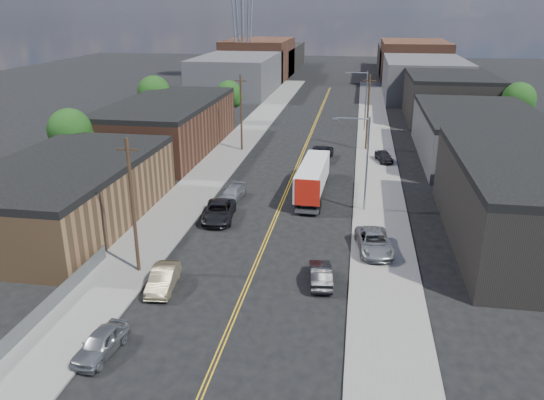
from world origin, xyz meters
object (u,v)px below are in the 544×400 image
(car_ahead_truck, at_px, (320,154))
(car_right_lot_a, at_px, (374,242))
(car_right_lot_c, at_px, (384,156))
(car_left_c, at_px, (219,211))
(car_left_a, at_px, (101,343))
(car_left_d, at_px, (232,193))
(semi_truck, at_px, (314,174))
(car_right_oncoming, at_px, (320,274))
(car_left_b, at_px, (163,279))

(car_ahead_truck, bearing_deg, car_right_lot_a, -69.86)
(car_right_lot_a, height_order, car_right_lot_c, car_right_lot_a)
(car_left_c, xyz_separation_m, car_right_lot_a, (13.76, -4.70, 0.12))
(car_left_a, distance_m, car_right_lot_c, 44.92)
(car_left_a, height_order, car_left_d, car_left_a)
(car_left_c, distance_m, car_ahead_truck, 22.57)
(car_right_lot_c, xyz_separation_m, car_ahead_truck, (-7.90, -0.09, -0.01))
(car_left_c, relative_size, car_left_d, 1.28)
(semi_truck, height_order, car_right_oncoming, semi_truck)
(car_left_c, height_order, car_right_lot_c, car_left_c)
(car_left_b, bearing_deg, car_right_oncoming, 6.84)
(semi_truck, distance_m, car_right_oncoming, 19.18)
(car_left_a, relative_size, car_ahead_truck, 0.71)
(car_left_b, height_order, car_right_lot_c, car_right_lot_c)
(semi_truck, xyz_separation_m, car_right_lot_c, (7.58, 12.62, -1.19))
(car_left_d, xyz_separation_m, car_right_lot_a, (13.76, -10.08, 0.26))
(car_left_d, bearing_deg, car_left_c, -84.04)
(car_left_b, relative_size, car_ahead_truck, 0.77)
(semi_truck, xyz_separation_m, car_left_c, (-7.80, -8.76, -1.22))
(car_left_a, relative_size, car_left_d, 0.93)
(car_left_b, xyz_separation_m, car_right_lot_c, (15.94, 34.09, 0.08))
(car_left_c, relative_size, car_right_lot_c, 1.45)
(car_right_lot_a, bearing_deg, car_left_d, 135.84)
(car_left_a, height_order, car_right_lot_a, car_right_lot_a)
(car_right_oncoming, bearing_deg, car_right_lot_c, -106.90)
(semi_truck, relative_size, car_right_lot_c, 3.45)
(semi_truck, relative_size, car_left_d, 3.05)
(car_left_a, xyz_separation_m, car_right_oncoming, (11.40, 10.03, -0.00))
(car_right_oncoming, bearing_deg, car_left_c, -52.96)
(car_left_d, relative_size, car_right_lot_a, 0.82)
(car_left_b, distance_m, car_right_lot_c, 37.63)
(car_ahead_truck, bearing_deg, car_left_a, -95.50)
(car_ahead_truck, bearing_deg, car_left_c, -102.79)
(car_right_oncoming, xyz_separation_m, car_right_lot_c, (5.37, 31.63, 0.12))
(car_left_c, distance_m, car_right_oncoming, 14.32)
(car_left_d, height_order, car_ahead_truck, car_ahead_truck)
(semi_truck, distance_m, car_left_d, 8.61)
(car_left_b, xyz_separation_m, car_left_c, (0.57, 12.70, 0.06))
(car_left_a, bearing_deg, car_left_b, 90.38)
(car_left_c, bearing_deg, semi_truck, 41.95)
(car_left_b, xyz_separation_m, car_left_d, (0.57, 18.08, -0.09))
(car_left_b, distance_m, car_right_lot_a, 16.41)
(car_right_lot_c, bearing_deg, car_left_a, -126.21)
(car_left_a, distance_m, car_left_b, 7.62)
(semi_truck, height_order, car_left_a, semi_truck)
(car_left_a, distance_m, car_ahead_truck, 42.51)
(car_left_c, bearing_deg, car_left_a, -100.33)
(car_right_lot_a, bearing_deg, semi_truck, 105.92)
(car_left_d, relative_size, car_right_oncoming, 1.05)
(car_right_lot_c, bearing_deg, semi_truck, -135.25)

